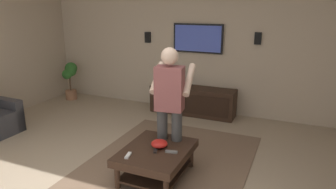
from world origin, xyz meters
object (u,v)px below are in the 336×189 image
at_px(coffee_table, 156,156).
at_px(tv, 198,38).
at_px(wall_speaker_left, 258,38).
at_px(remote_black, 155,150).
at_px(wall_speaker_right, 148,37).
at_px(bowl, 159,144).
at_px(person_standing, 170,101).
at_px(media_console, 192,101).
at_px(vase_round, 175,81).
at_px(potted_plant_tall, 70,74).
at_px(remote_grey, 171,152).
at_px(remote_white, 128,155).

xyz_separation_m(coffee_table, tv, (2.71, 0.37, 1.20)).
relative_size(tv, wall_speaker_left, 4.58).
height_order(remote_black, wall_speaker_right, wall_speaker_right).
distance_m(bowl, remote_black, 0.12).
bearing_deg(person_standing, wall_speaker_left, -25.30).
bearing_deg(media_console, vase_round, -85.97).
bearing_deg(wall_speaker_right, bowl, -150.68).
height_order(potted_plant_tall, wall_speaker_left, wall_speaker_left).
bearing_deg(remote_grey, wall_speaker_left, 68.22).
relative_size(coffee_table, wall_speaker_right, 4.55).
xyz_separation_m(potted_plant_tall, remote_black, (-2.40, -3.32, -0.18)).
distance_m(remote_white, vase_round, 2.82).
bearing_deg(remote_black, potted_plant_tall, 31.42).
relative_size(tv, wall_speaker_right, 4.58).
xyz_separation_m(media_console, vase_round, (-0.03, 0.36, 0.39)).
relative_size(tv, vase_round, 4.58).
relative_size(media_console, potted_plant_tall, 1.99).
xyz_separation_m(person_standing, potted_plant_tall, (2.01, 3.34, -0.34)).
bearing_deg(wall_speaker_left, tv, 90.65).
xyz_separation_m(remote_black, wall_speaker_left, (2.78, -0.76, 1.13)).
xyz_separation_m(tv, vase_round, (-0.27, 0.36, -0.83)).
xyz_separation_m(potted_plant_tall, wall_speaker_right, (0.38, -1.82, 0.87)).
relative_size(tv, remote_grey, 6.71).
bearing_deg(coffee_table, remote_grey, -95.67).
xyz_separation_m(media_console, wall_speaker_left, (0.25, -1.15, 1.27)).
bearing_deg(bowl, remote_black, 178.60).
xyz_separation_m(remote_white, remote_black, (0.26, -0.24, 0.00)).
bearing_deg(remote_grey, media_console, 92.98).
bearing_deg(wall_speaker_right, coffee_table, -151.48).
relative_size(person_standing, wall_speaker_left, 7.45).
distance_m(tv, potted_plant_tall, 3.09).
relative_size(remote_black, wall_speaker_left, 0.68).
xyz_separation_m(potted_plant_tall, remote_grey, (-2.37, -3.52, -0.18)).
xyz_separation_m(person_standing, wall_speaker_right, (2.38, 1.52, 0.53)).
distance_m(bowl, wall_speaker_right, 3.23).
height_order(person_standing, bowl, person_standing).
bearing_deg(remote_grey, coffee_table, 164.06).
xyz_separation_m(coffee_table, remote_grey, (-0.02, -0.22, 0.12)).
bearing_deg(tv, bowl, 8.31).
height_order(coffee_table, tv, tv).
xyz_separation_m(coffee_table, bowl, (0.06, -0.02, 0.15)).
height_order(bowl, remote_grey, bowl).
xyz_separation_m(bowl, remote_black, (-0.11, 0.00, -0.04)).
relative_size(bowl, wall_speaker_right, 0.96).
distance_m(potted_plant_tall, bowl, 4.04).
distance_m(media_console, person_standing, 2.26).
relative_size(wall_speaker_left, wall_speaker_right, 1.00).
relative_size(coffee_table, wall_speaker_left, 4.55).
bearing_deg(remote_grey, potted_plant_tall, 135.72).
relative_size(tv, person_standing, 0.61).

